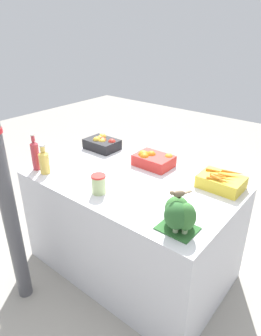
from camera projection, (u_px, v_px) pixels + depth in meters
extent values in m
plane|color=gray|center=(130.00, 264.00, 2.66)|extent=(10.00, 10.00, 0.00)
cube|color=silver|center=(130.00, 225.00, 2.48)|extent=(1.60, 0.95, 0.85)
cube|color=black|center=(102.00, 144.00, 2.84)|extent=(0.31, 0.22, 0.09)
sphere|color=red|center=(112.00, 143.00, 2.78)|extent=(0.08, 0.08, 0.08)
sphere|color=#BC562D|center=(103.00, 141.00, 2.81)|extent=(0.07, 0.07, 0.07)
sphere|color=gold|center=(97.00, 140.00, 2.81)|extent=(0.07, 0.07, 0.07)
sphere|color=red|center=(102.00, 141.00, 2.83)|extent=(0.08, 0.08, 0.08)
sphere|color=gold|center=(102.00, 142.00, 2.80)|extent=(0.07, 0.07, 0.07)
sphere|color=gold|center=(100.00, 139.00, 2.87)|extent=(0.07, 0.07, 0.07)
sphere|color=gold|center=(103.00, 137.00, 2.89)|extent=(0.08, 0.08, 0.08)
cube|color=red|center=(154.00, 161.00, 2.50)|extent=(0.31, 0.22, 0.09)
sphere|color=orange|center=(143.00, 156.00, 2.50)|extent=(0.09, 0.09, 0.09)
sphere|color=orange|center=(145.00, 156.00, 2.50)|extent=(0.09, 0.09, 0.09)
sphere|color=orange|center=(151.00, 155.00, 2.51)|extent=(0.08, 0.08, 0.08)
sphere|color=orange|center=(169.00, 158.00, 2.47)|extent=(0.07, 0.07, 0.07)
sphere|color=orange|center=(144.00, 158.00, 2.47)|extent=(0.08, 0.08, 0.08)
cube|color=gold|center=(221.00, 182.00, 2.16)|extent=(0.31, 0.22, 0.09)
cone|color=orange|center=(224.00, 179.00, 2.07)|extent=(0.14, 0.06, 0.02)
cone|color=orange|center=(216.00, 171.00, 2.20)|extent=(0.14, 0.07, 0.03)
cone|color=orange|center=(233.00, 172.00, 2.15)|extent=(0.16, 0.07, 0.02)
cone|color=orange|center=(218.00, 180.00, 2.08)|extent=(0.16, 0.07, 0.02)
cone|color=orange|center=(220.00, 176.00, 2.12)|extent=(0.15, 0.07, 0.03)
cone|color=orange|center=(220.00, 179.00, 2.07)|extent=(0.15, 0.05, 0.03)
cone|color=orange|center=(229.00, 176.00, 2.14)|extent=(0.15, 0.07, 0.02)
cube|color=#2D602D|center=(178.00, 228.00, 1.74)|extent=(0.22, 0.18, 0.01)
ellipsoid|color=#2D602D|center=(177.00, 215.00, 1.66)|extent=(0.14, 0.14, 0.17)
cylinder|color=#B2C693|center=(175.00, 230.00, 1.70)|extent=(0.03, 0.03, 0.02)
ellipsoid|color=#387033|center=(177.00, 209.00, 1.75)|extent=(0.14, 0.14, 0.16)
cylinder|color=#B2C693|center=(176.00, 220.00, 1.79)|extent=(0.03, 0.03, 0.02)
ellipsoid|color=#427F3D|center=(182.00, 213.00, 1.74)|extent=(0.15, 0.15, 0.14)
cylinder|color=#B2C693|center=(181.00, 222.00, 1.77)|extent=(0.03, 0.03, 0.02)
ellipsoid|color=#387033|center=(177.00, 216.00, 1.72)|extent=(0.14, 0.14, 0.13)
cylinder|color=#B2C693|center=(176.00, 224.00, 1.75)|extent=(0.03, 0.03, 0.02)
ellipsoid|color=#387033|center=(186.00, 217.00, 1.65)|extent=(0.11, 0.11, 0.17)
cylinder|color=#B2C693|center=(185.00, 231.00, 1.69)|extent=(0.03, 0.03, 0.02)
cylinder|color=#B2333D|center=(36.00, 157.00, 2.42)|extent=(0.06, 0.06, 0.22)
cone|color=#B2333D|center=(33.00, 143.00, 2.37)|extent=(0.06, 0.06, 0.02)
cylinder|color=#B2333D|center=(33.00, 138.00, 2.35)|extent=(0.03, 0.03, 0.05)
cylinder|color=silver|center=(32.00, 135.00, 2.34)|extent=(0.03, 0.03, 0.01)
cylinder|color=gold|center=(44.00, 164.00, 2.37)|extent=(0.08, 0.08, 0.16)
cone|color=gold|center=(43.00, 153.00, 2.33)|extent=(0.08, 0.08, 0.02)
cylinder|color=gold|center=(42.00, 149.00, 2.31)|extent=(0.04, 0.04, 0.04)
cylinder|color=silver|center=(42.00, 145.00, 2.30)|extent=(0.04, 0.04, 0.01)
cylinder|color=#B2C684|center=(99.00, 185.00, 2.09)|extent=(0.10, 0.10, 0.13)
cylinder|color=red|center=(98.00, 176.00, 2.06)|extent=(0.10, 0.10, 0.01)
cube|color=#4C3D2D|center=(179.00, 197.00, 1.67)|extent=(0.02, 0.02, 0.01)
ellipsoid|color=#7A664C|center=(179.00, 194.00, 1.66)|extent=(0.07, 0.08, 0.04)
sphere|color=#897556|center=(172.00, 193.00, 1.65)|extent=(0.03, 0.03, 0.03)
cone|color=#4C3D28|center=(170.00, 193.00, 1.64)|extent=(0.01, 0.02, 0.01)
cube|color=#7A664C|center=(188.00, 192.00, 1.67)|extent=(0.04, 0.04, 0.01)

